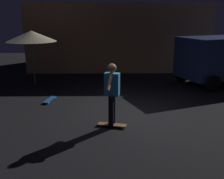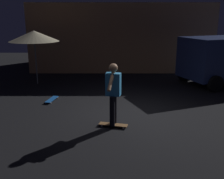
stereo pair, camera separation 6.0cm
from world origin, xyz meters
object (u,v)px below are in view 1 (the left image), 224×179
object	(u,v)px
skateboard_spare	(50,100)
skater	(112,90)
skateboard_ridden	(112,125)
patio_umbrella	(31,36)

from	to	relation	value
skateboard_spare	skater	bearing A→B (deg)	-46.24
skateboard_ridden	skateboard_spare	world-z (taller)	same
patio_umbrella	skater	bearing A→B (deg)	-54.94
patio_umbrella	skateboard_spare	size ratio (longest dim) A/B	2.86
skateboard_ridden	skater	distance (m)	0.98
patio_umbrella	skater	xyz separation A→B (m)	(3.33, -4.75, -1.04)
skateboard_ridden	patio_umbrella	bearing A→B (deg)	125.06
skater	patio_umbrella	bearing A→B (deg)	125.06
patio_umbrella	skateboard_ridden	bearing A→B (deg)	-54.94
skateboard_spare	skater	xyz separation A→B (m)	(2.16, -2.26, 0.98)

